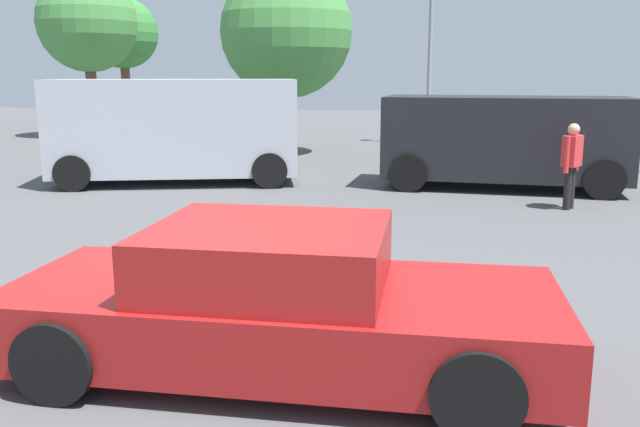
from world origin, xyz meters
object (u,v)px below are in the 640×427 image
at_px(dog, 335,238).
at_px(light_post_far, 243,18).
at_px(pedestrian, 572,159).
at_px(sedan_foreground, 279,303).
at_px(van_white, 176,128).
at_px(suv_dark, 503,138).
at_px(light_post_mid, 431,24).

bearing_deg(dog, light_post_far, -22.96).
distance_m(dog, pedestrian, 5.51).
relative_size(sedan_foreground, dog, 8.61).
relative_size(sedan_foreground, light_post_far, 0.66).
distance_m(pedestrian, light_post_far, 17.53).
height_order(sedan_foreground, van_white, van_white).
relative_size(van_white, light_post_far, 0.83).
bearing_deg(van_white, pedestrian, 152.94).
bearing_deg(suv_dark, sedan_foreground, 78.46).
xyz_separation_m(dog, light_post_mid, (1.18, 15.14, 3.74)).
relative_size(sedan_foreground, pedestrian, 2.89).
xyz_separation_m(van_white, light_post_mid, (5.55, 9.33, 2.80)).
bearing_deg(sedan_foreground, suv_dark, 74.43).
xyz_separation_m(sedan_foreground, light_post_far, (-6.11, 21.41, 4.00)).
bearing_deg(light_post_far, pedestrian, -54.99).
bearing_deg(light_post_far, sedan_foreground, -74.07).
relative_size(sedan_foreground, light_post_mid, 0.76).
distance_m(sedan_foreground, light_post_far, 22.62).
distance_m(dog, van_white, 7.34).
bearing_deg(van_white, light_post_far, -96.36).
height_order(sedan_foreground, suv_dark, suv_dark).
height_order(sedan_foreground, light_post_mid, light_post_mid).
bearing_deg(sedan_foreground, light_post_mid, 86.94).
height_order(dog, suv_dark, suv_dark).
xyz_separation_m(suv_dark, light_post_far, (-8.88, 11.87, 3.50)).
xyz_separation_m(dog, suv_dark, (2.76, 6.19, 0.77)).
xyz_separation_m(dog, van_white, (-4.37, 5.82, 0.94)).
bearing_deg(sedan_foreground, pedestrian, 63.75).
bearing_deg(light_post_far, light_post_mid, -21.76).
bearing_deg(van_white, sedan_foreground, 100.94).
bearing_deg(light_post_mid, light_post_far, 158.24).
xyz_separation_m(light_post_mid, light_post_far, (-7.30, 2.91, 0.53)).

